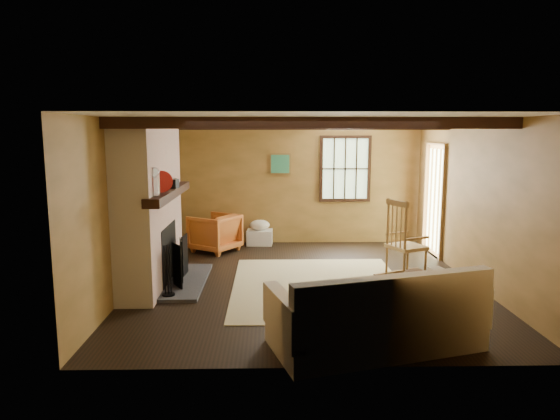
{
  "coord_description": "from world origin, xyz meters",
  "views": [
    {
      "loc": [
        -0.52,
        -7.2,
        2.22
      ],
      "look_at": [
        -0.35,
        0.4,
        1.03
      ],
      "focal_mm": 32.0,
      "sensor_mm": 36.0,
      "label": 1
    }
  ],
  "objects_px": {
    "sofa": "(378,319)",
    "armchair": "(215,233)",
    "laundry_basket": "(260,237)",
    "rocking_chair": "(404,244)",
    "fireplace": "(152,210)"
  },
  "relations": [
    {
      "from": "rocking_chair",
      "to": "fireplace",
      "type": "bearing_deg",
      "value": 69.32
    },
    {
      "from": "rocking_chair",
      "to": "laundry_basket",
      "type": "distance_m",
      "value": 3.24
    },
    {
      "from": "fireplace",
      "to": "rocking_chair",
      "type": "distance_m",
      "value": 3.84
    },
    {
      "from": "laundry_basket",
      "to": "rocking_chair",
      "type": "bearing_deg",
      "value": -45.11
    },
    {
      "from": "sofa",
      "to": "laundry_basket",
      "type": "relative_size",
      "value": 4.67
    },
    {
      "from": "laundry_basket",
      "to": "armchair",
      "type": "xyz_separation_m",
      "value": [
        -0.83,
        -0.56,
        0.21
      ]
    },
    {
      "from": "sofa",
      "to": "laundry_basket",
      "type": "distance_m",
      "value": 5.05
    },
    {
      "from": "sofa",
      "to": "armchair",
      "type": "relative_size",
      "value": 2.98
    },
    {
      "from": "fireplace",
      "to": "sofa",
      "type": "height_order",
      "value": "fireplace"
    },
    {
      "from": "fireplace",
      "to": "rocking_chair",
      "type": "height_order",
      "value": "fireplace"
    },
    {
      "from": "sofa",
      "to": "laundry_basket",
      "type": "height_order",
      "value": "sofa"
    },
    {
      "from": "fireplace",
      "to": "rocking_chair",
      "type": "xyz_separation_m",
      "value": [
        3.79,
        0.27,
        -0.59
      ]
    },
    {
      "from": "rocking_chair",
      "to": "sofa",
      "type": "xyz_separation_m",
      "value": [
        -0.96,
        -2.59,
        -0.2
      ]
    },
    {
      "from": "rocking_chair",
      "to": "sofa",
      "type": "relative_size",
      "value": 0.52
    },
    {
      "from": "sofa",
      "to": "fireplace",
      "type": "bearing_deg",
      "value": 124.57
    }
  ]
}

